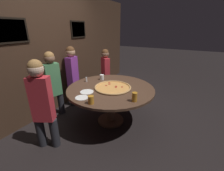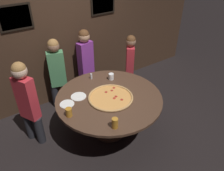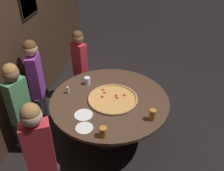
# 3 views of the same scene
# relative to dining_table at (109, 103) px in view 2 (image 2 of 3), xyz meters

# --- Properties ---
(ground_plane) EXTENTS (24.00, 24.00, 0.00)m
(ground_plane) POSITION_rel_dining_table_xyz_m (0.00, 0.00, -0.61)
(ground_plane) COLOR black
(back_wall) EXTENTS (6.40, 0.08, 2.60)m
(back_wall) POSITION_rel_dining_table_xyz_m (0.00, 1.41, 0.69)
(back_wall) COLOR #3D281C
(back_wall) RESTS_ON ground_plane
(dining_table) EXTENTS (1.63, 1.63, 0.74)m
(dining_table) POSITION_rel_dining_table_xyz_m (0.00, 0.00, 0.00)
(dining_table) COLOR #4C3323
(dining_table) RESTS_ON ground_plane
(giant_pizza) EXTENTS (0.69, 0.69, 0.03)m
(giant_pizza) POSITION_rel_dining_table_xyz_m (-0.00, -0.04, 0.14)
(giant_pizza) COLOR #E0994C
(giant_pizza) RESTS_ON dining_table
(drink_cup_near_right) EXTENTS (0.09, 0.09, 0.11)m
(drink_cup_near_right) POSITION_rel_dining_table_xyz_m (0.31, 0.40, 0.18)
(drink_cup_near_right) COLOR white
(drink_cup_near_right) RESTS_ON dining_table
(drink_cup_far_left) EXTENTS (0.08, 0.08, 0.15)m
(drink_cup_far_left) POSITION_rel_dining_table_xyz_m (-0.31, -0.59, 0.20)
(drink_cup_far_left) COLOR #BC7A23
(drink_cup_far_left) RESTS_ON dining_table
(drink_cup_by_shaker) EXTENTS (0.09, 0.09, 0.12)m
(drink_cup_by_shaker) POSITION_rel_dining_table_xyz_m (-0.69, -0.06, 0.19)
(drink_cup_by_shaker) COLOR #BC7A23
(drink_cup_by_shaker) RESTS_ON dining_table
(white_plate_left_side) EXTENTS (0.23, 0.23, 0.01)m
(white_plate_left_side) POSITION_rel_dining_table_xyz_m (-0.38, 0.26, 0.13)
(white_plate_left_side) COLOR white
(white_plate_left_side) RESTS_ON dining_table
(white_plate_near_front) EXTENTS (0.21, 0.21, 0.01)m
(white_plate_near_front) POSITION_rel_dining_table_xyz_m (-0.61, 0.19, 0.13)
(white_plate_near_front) COLOR white
(white_plate_near_front) RESTS_ON dining_table
(condiment_shaker) EXTENTS (0.04, 0.04, 0.10)m
(condiment_shaker) POSITION_rel_dining_table_xyz_m (0.04, 0.61, 0.17)
(condiment_shaker) COLOR silver
(condiment_shaker) RESTS_ON dining_table
(diner_side_left) EXTENTS (0.36, 0.23, 1.38)m
(diner_side_left) POSITION_rel_dining_table_xyz_m (-0.35, 1.15, 0.17)
(diner_side_left) COLOR #232328
(diner_side_left) RESTS_ON ground_plane
(diner_centre_back) EXTENTS (0.27, 0.37, 1.41)m
(diner_centre_back) POSITION_rel_dining_table_xyz_m (-1.07, 0.54, 0.19)
(diner_centre_back) COLOR #232328
(diner_centre_back) RESTS_ON ground_plane
(diner_side_right) EXTENTS (0.37, 0.21, 1.41)m
(diner_side_right) POSITION_rel_dining_table_xyz_m (0.25, 1.18, 0.19)
(diner_side_right) COLOR #232328
(diner_side_right) RESTS_ON ground_plane
(diner_far_left) EXTENTS (0.28, 0.33, 1.29)m
(diner_far_left) POSITION_rel_dining_table_xyz_m (0.97, 0.71, 0.12)
(diner_far_left) COLOR #232328
(diner_far_left) RESTS_ON ground_plane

